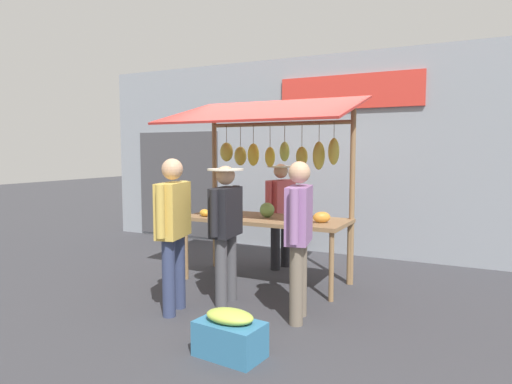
# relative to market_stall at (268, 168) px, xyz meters

# --- Properties ---
(ground_plane) EXTENTS (40.00, 40.00, 0.00)m
(ground_plane) POSITION_rel_market_stall_xyz_m (0.01, 0.05, -1.55)
(ground_plane) COLOR #38383D
(street_backdrop) EXTENTS (9.00, 0.30, 3.40)m
(street_backdrop) POSITION_rel_market_stall_xyz_m (0.06, -2.14, 0.15)
(street_backdrop) COLOR #8C939E
(street_backdrop) RESTS_ON ground
(market_stall) EXTENTS (2.50, 1.46, 2.50)m
(market_stall) POSITION_rel_market_stall_xyz_m (0.00, 0.00, 0.00)
(market_stall) COLOR olive
(market_stall) RESTS_ON ground
(vendor_with_sunhat) EXTENTS (0.41, 0.67, 1.58)m
(vendor_with_sunhat) POSITION_rel_market_stall_xyz_m (0.12, -0.70, -0.62)
(vendor_with_sunhat) COLOR #232328
(vendor_with_sunhat) RESTS_ON ground
(shopper_in_striped_shirt) EXTENTS (0.32, 0.70, 1.67)m
(shopper_in_striped_shirt) POSITION_rel_market_stall_xyz_m (-0.91, 1.18, -0.58)
(shopper_in_striped_shirt) COLOR #726656
(shopper_in_striped_shirt) RESTS_ON ground
(shopper_in_grey_tee) EXTENTS (0.33, 0.70, 1.69)m
(shopper_in_grey_tee) POSITION_rel_market_stall_xyz_m (0.40, 1.57, -0.56)
(shopper_in_grey_tee) COLOR navy
(shopper_in_grey_tee) RESTS_ON ground
(shopper_with_ponytail) EXTENTS (0.42, 0.69, 1.61)m
(shopper_with_ponytail) POSITION_rel_market_stall_xyz_m (0.04, 1.06, -0.61)
(shopper_with_ponytail) COLOR #4C4C51
(shopper_with_ponytail) RESTS_ON ground
(produce_crate_near) EXTENTS (0.62, 0.41, 0.42)m
(produce_crate_near) POSITION_rel_market_stall_xyz_m (-0.69, 2.24, -1.36)
(produce_crate_near) COLOR teal
(produce_crate_near) RESTS_ON ground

